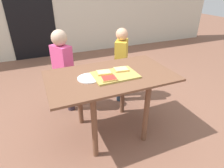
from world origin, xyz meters
TOP-DOWN VIEW (x-y plane):
  - ground_plane at (0.00, 0.00)m, footprint 16.00×16.00m
  - house_door at (-0.57, 2.80)m, footprint 0.90×0.02m
  - dining_table at (0.00, 0.00)m, footprint 1.21×0.71m
  - cutting_board at (0.03, -0.04)m, footprint 0.42×0.28m
  - pizza_slice_far_right at (0.12, 0.03)m, footprint 0.15×0.12m
  - pizza_slice_far_left at (-0.06, 0.02)m, footprint 0.15×0.13m
  - pizza_slice_near_left at (-0.06, -0.11)m, footprint 0.15×0.12m
  - plate_white_left at (-0.21, 0.00)m, footprint 0.21×0.21m
  - child_left at (-0.35, 0.64)m, footprint 0.24×0.28m
  - child_right at (0.40, 0.59)m, footprint 0.25×0.28m

SIDE VIEW (x-z plane):
  - ground_plane at x=0.00m, z-range 0.00..0.00m
  - child_right at x=0.40m, z-range 0.06..1.05m
  - dining_table at x=0.00m, z-range 0.24..0.93m
  - child_left at x=-0.35m, z-range 0.09..1.11m
  - plate_white_left at x=-0.21m, z-range 0.69..0.70m
  - cutting_board at x=0.03m, z-range 0.69..0.71m
  - pizza_slice_far_right at x=0.12m, z-range 0.71..0.73m
  - pizza_slice_far_left at x=-0.06m, z-range 0.71..0.73m
  - pizza_slice_near_left at x=-0.06m, z-range 0.71..0.73m
  - house_door at x=-0.57m, z-range 0.00..2.00m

